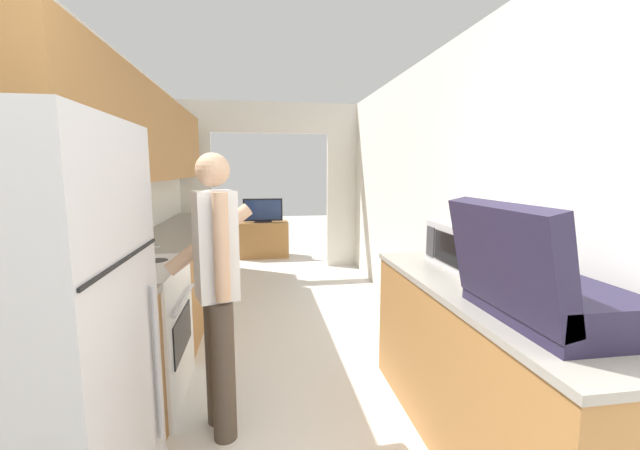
# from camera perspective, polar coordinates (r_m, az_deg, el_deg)

# --- Properties ---
(wall_left) EXTENTS (0.38, 7.62, 2.50)m
(wall_left) POSITION_cam_1_polar(r_m,az_deg,el_deg) (3.41, -27.61, 7.14)
(wall_left) COLOR silver
(wall_left) RESTS_ON ground_plane
(wall_right) EXTENTS (0.06, 7.62, 2.50)m
(wall_right) POSITION_cam_1_polar(r_m,az_deg,el_deg) (3.15, 20.00, 2.74)
(wall_right) COLOR silver
(wall_right) RESTS_ON ground_plane
(wall_far_with_doorway) EXTENTS (3.03, 0.06, 2.50)m
(wall_far_with_doorway) POSITION_cam_1_polar(r_m,az_deg,el_deg) (5.99, -7.19, 7.38)
(wall_far_with_doorway) COLOR silver
(wall_far_with_doorway) RESTS_ON ground_plane
(counter_left) EXTENTS (0.62, 4.00, 0.90)m
(counter_left) POSITION_cam_1_polar(r_m,az_deg,el_deg) (4.30, -19.96, -6.77)
(counter_left) COLOR #9E6B38
(counter_left) RESTS_ON ground_plane
(counter_right) EXTENTS (0.62, 1.87, 0.90)m
(counter_right) POSITION_cam_1_polar(r_m,az_deg,el_deg) (2.41, 22.93, -18.80)
(counter_right) COLOR #9E6B38
(counter_right) RESTS_ON ground_plane
(refrigerator) EXTENTS (0.72, 0.75, 1.69)m
(refrigerator) POSITION_cam_1_polar(r_m,az_deg,el_deg) (1.74, -37.01, -16.34)
(refrigerator) COLOR #B7B7BC
(refrigerator) RESTS_ON ground_plane
(range_oven) EXTENTS (0.66, 0.80, 1.04)m
(range_oven) POSITION_cam_1_polar(r_m,az_deg,el_deg) (2.91, -25.66, -14.12)
(range_oven) COLOR white
(range_oven) RESTS_ON ground_plane
(person) EXTENTS (0.51, 0.44, 1.61)m
(person) POSITION_cam_1_polar(r_m,az_deg,el_deg) (2.29, -14.75, -8.87)
(person) COLOR #4C4238
(person) RESTS_ON ground_plane
(suitcase) EXTENTS (0.53, 0.67, 0.49)m
(suitcase) POSITION_cam_1_polar(r_m,az_deg,el_deg) (1.83, 28.84, -7.78)
(suitcase) COLOR #231E38
(suitcase) RESTS_ON counter_right
(microwave) EXTENTS (0.34, 0.54, 0.27)m
(microwave) POSITION_cam_1_polar(r_m,az_deg,el_deg) (2.65, 20.68, -2.86)
(microwave) COLOR #B7B7BC
(microwave) RESTS_ON counter_right
(tv_cabinet) EXTENTS (0.85, 0.42, 0.62)m
(tv_cabinet) POSITION_cam_1_polar(r_m,az_deg,el_deg) (6.89, -8.23, -2.07)
(tv_cabinet) COLOR #9E6B38
(tv_cabinet) RESTS_ON ground_plane
(television) EXTENTS (0.67, 0.16, 0.40)m
(television) POSITION_cam_1_polar(r_m,az_deg,el_deg) (6.78, -8.31, 2.09)
(television) COLOR black
(television) RESTS_ON tv_cabinet
(knife) EXTENTS (0.14, 0.30, 0.02)m
(knife) POSITION_cam_1_polar(r_m,az_deg,el_deg) (3.28, -23.97, -3.34)
(knife) COLOR #B7B7BC
(knife) RESTS_ON counter_left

